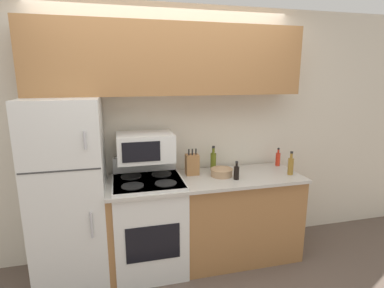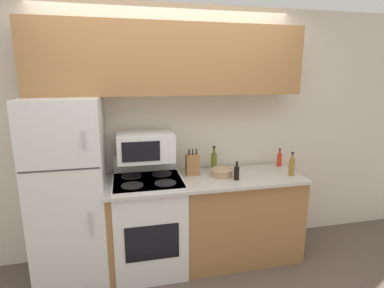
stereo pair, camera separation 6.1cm
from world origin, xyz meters
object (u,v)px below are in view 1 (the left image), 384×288
at_px(refrigerator, 70,193).
at_px(bowl, 222,172).
at_px(knife_block, 192,164).
at_px(microwave, 145,147).
at_px(bottle_olive_oil, 213,161).
at_px(bottle_soy_sauce, 236,172).
at_px(stove, 149,224).
at_px(bottle_hot_sauce, 278,159).
at_px(bottle_vinegar, 291,166).

distance_m(refrigerator, bowl, 1.43).
bearing_deg(knife_block, bowl, -22.94).
relative_size(microwave, bottle_olive_oil, 2.01).
bearing_deg(bottle_soy_sauce, refrigerator, 174.73).
distance_m(stove, bottle_olive_oil, 0.91).
distance_m(microwave, bottle_olive_oil, 0.75).
relative_size(microwave, bottle_hot_sauce, 2.61).
relative_size(bowl, bottle_olive_oil, 0.87).
xyz_separation_m(microwave, bottle_vinegar, (1.42, -0.22, -0.22)).
distance_m(stove, bottle_soy_sauce, 0.97).
bearing_deg(bottle_vinegar, bowl, 169.54).
bearing_deg(bottle_olive_oil, bottle_soy_sauce, -69.41).
height_order(microwave, bowl, microwave).
xyz_separation_m(stove, bottle_vinegar, (1.42, -0.11, 0.51)).
relative_size(bottle_hot_sauce, bottle_olive_oil, 0.77).
bearing_deg(stove, knife_block, 15.80).
relative_size(refrigerator, bottle_soy_sauce, 9.39).
xyz_separation_m(microwave, knife_block, (0.46, 0.03, -0.21)).
height_order(knife_block, bottle_hot_sauce, knife_block).
bearing_deg(refrigerator, stove, -1.97).
height_order(knife_block, bottle_olive_oil, knife_block).
xyz_separation_m(bowl, bottle_olive_oil, (-0.02, 0.20, 0.06)).
relative_size(knife_block, bottle_soy_sauce, 1.48).
relative_size(refrigerator, bottle_hot_sauce, 8.45).
xyz_separation_m(refrigerator, knife_block, (1.15, 0.11, 0.15)).
xyz_separation_m(refrigerator, microwave, (0.69, 0.08, 0.37)).
distance_m(knife_block, bottle_vinegar, 0.99).
bearing_deg(bottle_olive_oil, knife_block, -160.98).
height_order(bottle_olive_oil, bottle_soy_sauce, bottle_olive_oil).
xyz_separation_m(knife_block, bottle_vinegar, (0.96, -0.24, -0.01)).
bearing_deg(microwave, knife_block, 3.18).
xyz_separation_m(bottle_vinegar, bottle_soy_sauce, (-0.58, -0.00, -0.02)).
xyz_separation_m(bottle_hot_sauce, bottle_olive_oil, (-0.75, 0.02, 0.02)).
height_order(stove, bottle_soy_sauce, stove).
relative_size(bottle_hot_sauce, bottle_vinegar, 0.83).
distance_m(stove, bottle_vinegar, 1.51).
xyz_separation_m(microwave, bowl, (0.74, -0.09, -0.28)).
relative_size(bowl, bottle_vinegar, 0.94).
relative_size(refrigerator, stove, 1.57).
bearing_deg(knife_block, bottle_soy_sauce, -33.25).
relative_size(refrigerator, bottle_vinegar, 7.04).
bearing_deg(microwave, bottle_vinegar, -8.66).
bearing_deg(refrigerator, knife_block, 5.24).
distance_m(bottle_olive_oil, bottle_soy_sauce, 0.36).
xyz_separation_m(stove, bottle_soy_sauce, (0.83, -0.12, 0.49)).
xyz_separation_m(bottle_olive_oil, bottle_soy_sauce, (0.13, -0.33, -0.03)).
xyz_separation_m(knife_block, bowl, (0.27, -0.12, -0.06)).
distance_m(bottle_hot_sauce, bottle_vinegar, 0.32).
distance_m(bottle_hot_sauce, bottle_soy_sauce, 0.70).
relative_size(stove, microwave, 2.06).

